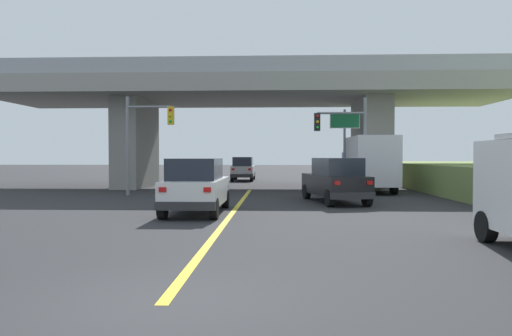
# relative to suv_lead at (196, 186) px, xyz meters

# --- Properties ---
(ground) EXTENTS (160.00, 160.00, 0.00)m
(ground) POSITION_rel_suv_lead_xyz_m (1.30, 14.56, -1.01)
(ground) COLOR #2B2B2D
(overpass_bridge) EXTENTS (34.00, 9.60, 7.82)m
(overpass_bridge) POSITION_rel_suv_lead_xyz_m (1.30, 14.56, 4.55)
(overpass_bridge) COLOR gray
(overpass_bridge) RESTS_ON ground
(lane_divider_stripe) EXTENTS (0.20, 22.71, 0.01)m
(lane_divider_stripe) POSITION_rel_suv_lead_xyz_m (1.30, 0.68, -1.01)
(lane_divider_stripe) COLOR yellow
(lane_divider_stripe) RESTS_ON ground
(suv_lead) EXTENTS (1.98, 4.69, 2.02)m
(suv_lead) POSITION_rel_suv_lead_xyz_m (0.00, 0.00, 0.00)
(suv_lead) COLOR silver
(suv_lead) RESTS_ON ground
(suv_crossing) EXTENTS (2.75, 5.10, 2.02)m
(suv_crossing) POSITION_rel_suv_lead_xyz_m (5.58, 4.21, -0.00)
(suv_crossing) COLOR black
(suv_crossing) RESTS_ON ground
(box_truck) EXTENTS (2.33, 6.51, 3.21)m
(box_truck) POSITION_rel_suv_lead_xyz_m (8.36, 10.74, 0.65)
(box_truck) COLOR navy
(box_truck) RESTS_ON ground
(sedan_oncoming) EXTENTS (1.87, 4.58, 2.02)m
(sedan_oncoming) POSITION_rel_suv_lead_xyz_m (0.10, 23.23, -0.00)
(sedan_oncoming) COLOR silver
(sedan_oncoming) RESTS_ON ground
(traffic_signal_nearside) EXTENTS (2.80, 0.36, 5.24)m
(traffic_signal_nearside) POSITION_rel_suv_lead_xyz_m (6.73, 8.41, 2.23)
(traffic_signal_nearside) COLOR slate
(traffic_signal_nearside) RESTS_ON ground
(traffic_signal_farside) EXTENTS (2.61, 0.36, 5.29)m
(traffic_signal_farside) POSITION_rel_suv_lead_xyz_m (-4.21, 7.96, 2.37)
(traffic_signal_farside) COLOR slate
(traffic_signal_farside) RESTS_ON ground
(highway_sign) EXTENTS (1.80, 0.17, 4.92)m
(highway_sign) POSITION_rel_suv_lead_xyz_m (7.06, 11.64, 2.66)
(highway_sign) COLOR slate
(highway_sign) RESTS_ON ground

